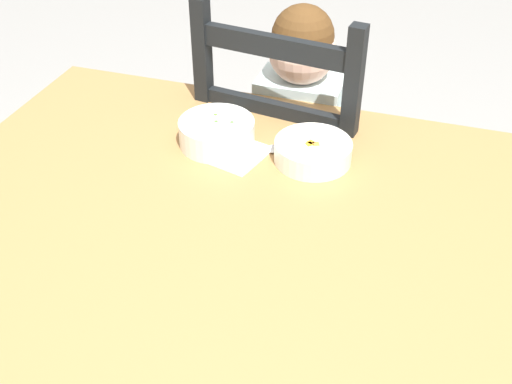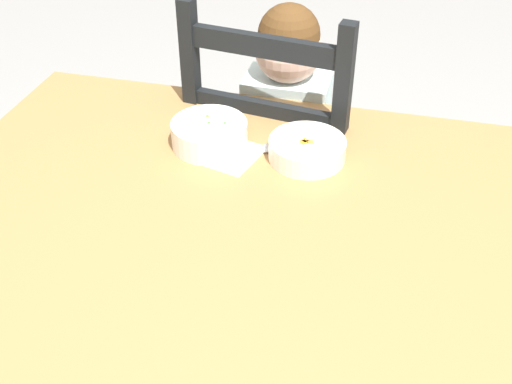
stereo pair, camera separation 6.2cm
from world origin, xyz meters
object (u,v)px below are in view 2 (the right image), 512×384
bowl_of_carrots (307,149)px  spoon (275,146)px  child_figure (284,126)px  bowl_of_peas (209,133)px  dining_chair (280,175)px  dining_table (270,280)px

bowl_of_carrots → spoon: (-0.08, 0.02, -0.02)m
bowl_of_carrots → spoon: bearing=162.1°
child_figure → bowl_of_peas: child_figure is taller
dining_chair → bowl_of_peas: 0.43m
dining_table → child_figure: 0.60m
dining_chair → spoon: dining_chair is taller
bowl_of_peas → bowl_of_carrots: bearing=-0.0°
bowl_of_peas → child_figure: bearing=69.5°
dining_chair → child_figure: size_ratio=1.04×
dining_chair → spoon: (0.04, -0.27, 0.27)m
dining_chair → spoon: size_ratio=8.29×
dining_chair → bowl_of_carrots: bearing=-68.4°
child_figure → spoon: bearing=-82.6°
dining_chair → spoon: 0.39m
dining_table → child_figure: size_ratio=1.54×
bowl_of_peas → spoon: bearing=9.5°
bowl_of_peas → bowl_of_carrots: size_ratio=1.01×
dining_table → spoon: bearing=101.1°
bowl_of_carrots → spoon: bowl_of_carrots is taller
bowl_of_peas → spoon: 0.15m
spoon → dining_chair: bearing=98.9°
dining_chair → child_figure: (0.01, -0.00, 0.16)m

